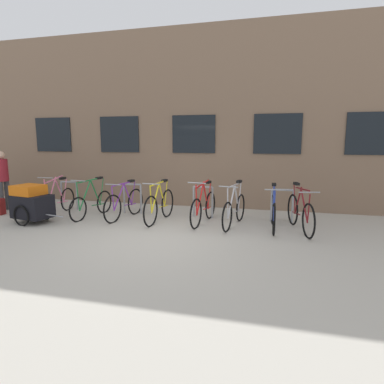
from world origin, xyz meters
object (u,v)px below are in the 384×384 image
(bicycle_silver, at_px, (234,210))
(bike_trailer, at_px, (32,203))
(bicycle_maroon, at_px, (300,213))
(bicycle_pink, at_px, (57,200))
(bicycle_purple, at_px, (125,203))
(wooden_bench, at_px, (10,192))
(person_by_bench, at_px, (3,177))
(bicycle_green, at_px, (92,203))
(bicycle_yellow, at_px, (160,205))
(bicycle_blue, at_px, (273,212))
(bicycle_red, at_px, (204,207))

(bicycle_silver, distance_m, bike_trailer, 4.96)
(bicycle_maroon, relative_size, bike_trailer, 1.22)
(bicycle_pink, bearing_deg, bicycle_purple, 0.63)
(bicycle_purple, distance_m, wooden_bench, 4.68)
(person_by_bench, bearing_deg, bicycle_maroon, -0.65)
(bicycle_green, relative_size, person_by_bench, 1.00)
(wooden_bench, height_order, person_by_bench, person_by_bench)
(bicycle_yellow, xyz_separation_m, bike_trailer, (-3.00, -0.91, 0.09))
(bicycle_yellow, xyz_separation_m, bicycle_blue, (2.77, 0.00, -0.01))
(bicycle_yellow, bearing_deg, wooden_bench, 169.04)
(bicycle_blue, height_order, bike_trailer, bicycle_blue)
(bicycle_purple, relative_size, bike_trailer, 1.17)
(bicycle_red, xyz_separation_m, bicycle_purple, (-2.09, -0.03, -0.01))
(bicycle_yellow, distance_m, bicycle_green, 1.89)
(bicycle_yellow, xyz_separation_m, bicycle_silver, (1.87, 0.03, -0.02))
(bicycle_pink, distance_m, bicycle_purple, 2.00)
(person_by_bench, bearing_deg, bicycle_silver, -0.33)
(bicycle_yellow, height_order, bike_trailer, bicycle_yellow)
(wooden_bench, relative_size, person_by_bench, 0.90)
(bicycle_green, bearing_deg, wooden_bench, 163.41)
(bicycle_red, bearing_deg, wooden_bench, 171.57)
(bicycle_green, bearing_deg, bicycle_red, 1.95)
(bicycle_maroon, bearing_deg, bicycle_silver, 177.93)
(bicycle_blue, bearing_deg, bike_trailer, -170.99)
(bicycle_blue, relative_size, person_by_bench, 1.00)
(bicycle_silver, relative_size, bicycle_blue, 1.03)
(bicycle_green, bearing_deg, bicycle_maroon, -0.07)
(bicycle_yellow, relative_size, person_by_bench, 1.04)
(bicycle_purple, relative_size, person_by_bench, 1.02)
(bicycle_blue, bearing_deg, bicycle_silver, 178.03)
(bicycle_silver, distance_m, bicycle_blue, 0.90)
(bicycle_green, bearing_deg, bicycle_blue, 0.20)
(bicycle_silver, height_order, bicycle_blue, bicycle_silver)
(bicycle_maroon, relative_size, wooden_bench, 1.19)
(bicycle_purple, height_order, bicycle_maroon, bicycle_maroon)
(bicycle_green, bearing_deg, bike_trailer, -140.86)
(bicycle_red, bearing_deg, bicycle_purple, -179.26)
(bicycle_yellow, bearing_deg, bicycle_blue, 0.04)
(person_by_bench, bearing_deg, bicycle_blue, -0.53)
(bicycle_yellow, relative_size, wooden_bench, 1.16)
(bicycle_green, relative_size, wooden_bench, 1.11)
(bicycle_red, relative_size, wooden_bench, 1.15)
(bicycle_green, xyz_separation_m, bicycle_maroon, (5.24, -0.01, 0.03))
(bicycle_yellow, relative_size, bicycle_green, 1.04)
(bicycle_green, relative_size, bicycle_blue, 0.99)
(bicycle_red, bearing_deg, bicycle_maroon, -2.78)
(bicycle_maroon, bearing_deg, bicycle_purple, 178.92)
(bicycle_pink, height_order, bicycle_maroon, bicycle_pink)
(bicycle_green, distance_m, person_by_bench, 2.94)
(bicycle_purple, relative_size, bicycle_blue, 1.02)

